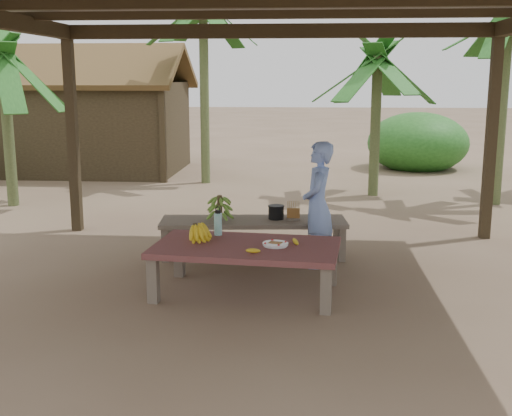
# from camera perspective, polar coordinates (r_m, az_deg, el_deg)

# --- Properties ---
(ground) EXTENTS (80.00, 80.00, 0.00)m
(ground) POSITION_cam_1_polar(r_m,az_deg,el_deg) (6.64, 0.81, -7.04)
(ground) COLOR brown
(ground) RESTS_ON ground
(pavilion) EXTENTS (6.60, 5.60, 2.95)m
(pavilion) POSITION_cam_1_polar(r_m,az_deg,el_deg) (6.31, 0.74, 17.58)
(pavilion) COLOR black
(pavilion) RESTS_ON ground
(work_table) EXTENTS (1.89, 1.18, 0.50)m
(work_table) POSITION_cam_1_polar(r_m,az_deg,el_deg) (6.32, -0.88, -3.86)
(work_table) COLOR brown
(work_table) RESTS_ON ground
(bench) EXTENTS (2.25, 0.80, 0.45)m
(bench) POSITION_cam_1_polar(r_m,az_deg,el_deg) (7.64, -0.22, -1.45)
(bench) COLOR brown
(bench) RESTS_ON ground
(ripe_banana_bunch) EXTENTS (0.39, 0.37, 0.19)m
(ripe_banana_bunch) POSITION_cam_1_polar(r_m,az_deg,el_deg) (6.50, -5.44, -2.03)
(ripe_banana_bunch) COLOR yellow
(ripe_banana_bunch) RESTS_ON work_table
(plate) EXTENTS (0.25, 0.25, 0.04)m
(plate) POSITION_cam_1_polar(r_m,az_deg,el_deg) (6.26, 1.74, -3.24)
(plate) COLOR white
(plate) RESTS_ON work_table
(loose_banana_front) EXTENTS (0.16, 0.09, 0.04)m
(loose_banana_front) POSITION_cam_1_polar(r_m,az_deg,el_deg) (6.01, -0.26, -3.82)
(loose_banana_front) COLOR yellow
(loose_banana_front) RESTS_ON work_table
(loose_banana_side) EXTENTS (0.07, 0.16, 0.04)m
(loose_banana_side) POSITION_cam_1_polar(r_m,az_deg,el_deg) (6.35, 3.53, -3.00)
(loose_banana_side) COLOR yellow
(loose_banana_side) RESTS_ON work_table
(water_flask) EXTENTS (0.08, 0.08, 0.30)m
(water_flask) POSITION_cam_1_polar(r_m,az_deg,el_deg) (6.67, -3.40, -1.35)
(water_flask) COLOR #3DBFB7
(water_flask) RESTS_ON work_table
(green_banana_stalk) EXTENTS (0.30, 0.30, 0.31)m
(green_banana_stalk) POSITION_cam_1_polar(r_m,az_deg,el_deg) (7.60, -3.24, 0.09)
(green_banana_stalk) COLOR #598C2D
(green_banana_stalk) RESTS_ON bench
(cooking_pot) EXTENTS (0.18, 0.18, 0.16)m
(cooking_pot) POSITION_cam_1_polar(r_m,az_deg,el_deg) (7.67, 1.80, -0.40)
(cooking_pot) COLOR black
(cooking_pot) RESTS_ON bench
(skewer_rack) EXTENTS (0.19, 0.10, 0.24)m
(skewer_rack) POSITION_cam_1_polar(r_m,az_deg,el_deg) (7.57, 3.34, -0.24)
(skewer_rack) COLOR #A57F47
(skewer_rack) RESTS_ON bench
(woman) EXTENTS (0.38, 0.55, 1.42)m
(woman) POSITION_cam_1_polar(r_m,az_deg,el_deg) (7.22, 5.51, 0.29)
(woman) COLOR #6C86CD
(woman) RESTS_ON ground
(hut) EXTENTS (4.40, 3.43, 2.85)m
(hut) POSITION_cam_1_polar(r_m,az_deg,el_deg) (15.13, -14.52, 7.37)
(hut) COLOR black
(hut) RESTS_ON ground
(banana_plant_ne) EXTENTS (1.80, 1.80, 3.35)m
(banana_plant_ne) POSITION_cam_1_polar(r_m,az_deg,el_deg) (11.45, 21.47, 14.47)
(banana_plant_ne) COLOR #596638
(banana_plant_ne) RESTS_ON ground
(banana_plant_n) EXTENTS (1.80, 1.80, 2.68)m
(banana_plant_n) POSITION_cam_1_polar(r_m,az_deg,el_deg) (11.70, 10.73, 11.80)
(banana_plant_n) COLOR #596638
(banana_plant_n) RESTS_ON ground
(banana_plant_nw) EXTENTS (1.80, 1.80, 3.75)m
(banana_plant_nw) POSITION_cam_1_polar(r_m,az_deg,el_deg) (13.02, -4.71, 16.49)
(banana_plant_nw) COLOR #596638
(banana_plant_nw) RESTS_ON ground
(banana_plant_w) EXTENTS (1.80, 1.80, 2.69)m
(banana_plant_w) POSITION_cam_1_polar(r_m,az_deg,el_deg) (11.34, -21.54, 11.26)
(banana_plant_w) COLOR #596638
(banana_plant_w) RESTS_ON ground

